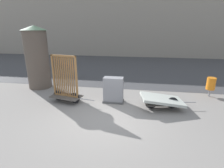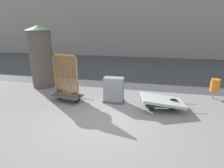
# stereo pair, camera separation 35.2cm
# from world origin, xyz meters

# --- Properties ---
(ground_plane) EXTENTS (60.00, 60.00, 0.00)m
(ground_plane) POSITION_xyz_m (0.00, 0.00, 0.00)
(ground_plane) COLOR gray
(road_strip) EXTENTS (56.00, 10.90, 0.01)m
(road_strip) POSITION_xyz_m (0.00, 8.77, 0.00)
(road_strip) COLOR #424244
(road_strip) RESTS_ON ground_plane
(building_facade) EXTENTS (48.00, 4.00, 9.46)m
(building_facade) POSITION_xyz_m (0.00, 16.23, 4.73)
(building_facade) COLOR #9E9384
(building_facade) RESTS_ON ground_plane
(bike_cart_with_bedframe) EXTENTS (2.02, 0.92, 2.01)m
(bike_cart_with_bedframe) POSITION_xyz_m (-1.97, 1.29, 0.72)
(bike_cart_with_bedframe) COLOR #4C4742
(bike_cart_with_bedframe) RESTS_ON ground_plane
(bike_cart_with_mattress) EXTENTS (2.20, 1.25, 0.55)m
(bike_cart_with_mattress) POSITION_xyz_m (1.98, 1.29, 0.35)
(bike_cart_with_mattress) COLOR #4C4742
(bike_cart_with_mattress) RESTS_ON ground_plane
(utility_cabinet) EXTENTS (0.88, 0.46, 1.09)m
(utility_cabinet) POSITION_xyz_m (0.01, 1.60, 0.50)
(utility_cabinet) COLOR #4C4C4C
(utility_cabinet) RESTS_ON ground_plane
(trash_bin) EXTENTS (0.38, 0.38, 0.89)m
(trash_bin) POSITION_xyz_m (4.30, 2.97, 0.61)
(trash_bin) COLOR gray
(trash_bin) RESTS_ON ground_plane
(advertising_column) EXTENTS (1.29, 1.29, 3.17)m
(advertising_column) POSITION_xyz_m (-4.16, 2.97, 1.61)
(advertising_column) COLOR brown
(advertising_column) RESTS_ON ground_plane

